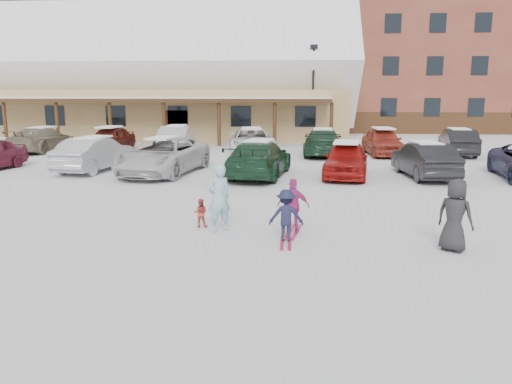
# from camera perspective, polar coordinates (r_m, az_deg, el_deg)

# --- Properties ---
(ground) EXTENTS (160.00, 160.00, 0.00)m
(ground) POSITION_cam_1_polar(r_m,az_deg,el_deg) (11.94, -1.81, -5.64)
(ground) COLOR white
(ground) RESTS_ON ground
(forested_hillside) EXTENTS (300.00, 70.00, 38.00)m
(forested_hillside) POSITION_cam_1_polar(r_m,az_deg,el_deg) (97.59, 3.79, 20.59)
(forested_hillside) COLOR black
(forested_hillside) RESTS_ON ground
(day_lodge) EXTENTS (29.12, 12.50, 10.38)m
(day_lodge) POSITION_cam_1_polar(r_m,az_deg,el_deg) (40.61, -10.50, 11.90)
(day_lodge) COLOR tan
(day_lodge) RESTS_ON ground
(alpine_hotel) EXTENTS (31.48, 14.01, 21.48)m
(alpine_hotel) POSITION_cam_1_polar(r_m,az_deg,el_deg) (51.29, 19.89, 16.55)
(alpine_hotel) COLOR brown
(alpine_hotel) RESTS_ON ground
(lamp_post) EXTENTS (0.50, 0.25, 6.59)m
(lamp_post) POSITION_cam_1_polar(r_m,az_deg,el_deg) (35.21, 6.54, 11.72)
(lamp_post) COLOR black
(lamp_post) RESTS_ON ground
(conifer_2) EXTENTS (5.28, 5.28, 12.24)m
(conifer_2) POSITION_cam_1_polar(r_m,az_deg,el_deg) (61.90, -26.76, 13.36)
(conifer_2) COLOR black
(conifer_2) RESTS_ON ground
(conifer_3) EXTENTS (3.96, 3.96, 9.18)m
(conifer_3) POSITION_cam_1_polar(r_m,az_deg,el_deg) (55.57, 9.49, 12.98)
(conifer_3) COLOR black
(conifer_3) RESTS_ON ground
(adult_skier) EXTENTS (0.76, 0.69, 1.74)m
(adult_skier) POSITION_cam_1_polar(r_m,az_deg,el_deg) (12.56, -4.27, -0.71)
(adult_skier) COLOR #97C0D1
(adult_skier) RESTS_ON ground
(toddler_red) EXTENTS (0.37, 0.29, 0.76)m
(toddler_red) POSITION_cam_1_polar(r_m,az_deg,el_deg) (13.14, -6.36, -2.39)
(toddler_red) COLOR #B33E33
(toddler_red) RESTS_ON ground
(child_navy) EXTENTS (0.82, 0.47, 1.26)m
(child_navy) POSITION_cam_1_polar(r_m,az_deg,el_deg) (11.76, 3.46, -2.73)
(child_navy) COLOR #1A1C39
(child_navy) RESTS_ON ground
(skis_child_navy) EXTENTS (0.20, 1.40, 0.03)m
(skis_child_navy) POSITION_cam_1_polar(r_m,az_deg,el_deg) (11.92, 3.43, -5.61)
(skis_child_navy) COLOR #AC183E
(skis_child_navy) RESTS_ON ground
(child_magenta) EXTENTS (0.85, 0.46, 1.39)m
(child_magenta) POSITION_cam_1_polar(r_m,az_deg,el_deg) (12.50, 4.29, -1.59)
(child_magenta) COLOR #BC3382
(child_magenta) RESTS_ON ground
(skis_child_magenta) EXTENTS (0.41, 1.41, 0.03)m
(skis_child_magenta) POSITION_cam_1_polar(r_m,az_deg,el_deg) (12.67, 4.24, -4.58)
(skis_child_magenta) COLOR #AC183E
(skis_child_magenta) RESTS_ON ground
(bystander_dark) EXTENTS (0.95, 0.91, 1.64)m
(bystander_dark) POSITION_cam_1_polar(r_m,az_deg,el_deg) (11.87, 21.79, -2.48)
(bystander_dark) COLOR #252527
(bystander_dark) RESTS_ON ground
(parked_car_1) EXTENTS (2.32, 4.76, 1.50)m
(parked_car_1) POSITION_cam_1_polar(r_m,az_deg,el_deg) (23.45, -17.98, 4.15)
(parked_car_1) COLOR #AFB1B5
(parked_car_1) RESTS_ON ground
(parked_car_2) EXTENTS (3.48, 5.95, 1.56)m
(parked_car_2) POSITION_cam_1_polar(r_m,az_deg,el_deg) (21.88, -10.54, 4.10)
(parked_car_2) COLOR silver
(parked_car_2) RESTS_ON ground
(parked_car_3) EXTENTS (2.79, 5.41, 1.50)m
(parked_car_3) POSITION_cam_1_polar(r_m,az_deg,el_deg) (20.77, 0.38, 3.83)
(parked_car_3) COLOR #193D26
(parked_car_3) RESTS_ON ground
(parked_car_4) EXTENTS (2.34, 4.49, 1.46)m
(parked_car_4) POSITION_cam_1_polar(r_m,az_deg,el_deg) (21.03, 10.24, 3.69)
(parked_car_4) COLOR #A91713
(parked_car_4) RESTS_ON ground
(parked_car_5) EXTENTS (1.95, 4.52, 1.45)m
(parked_car_5) POSITION_cam_1_polar(r_m,az_deg,el_deg) (21.70, 18.70, 3.49)
(parked_car_5) COLOR black
(parked_car_5) RESTS_ON ground
(parked_car_7) EXTENTS (2.45, 5.09, 1.43)m
(parked_car_7) POSITION_cam_1_polar(r_m,az_deg,el_deg) (32.00, -23.17, 5.54)
(parked_car_7) COLOR gray
(parked_car_7) RESTS_ON ground
(parked_car_8) EXTENTS (2.11, 4.46, 1.47)m
(parked_car_8) POSITION_cam_1_polar(r_m,az_deg,el_deg) (30.41, -16.39, 5.78)
(parked_car_8) COLOR #581A14
(parked_car_8) RESTS_ON ground
(parked_car_9) EXTENTS (1.90, 4.74, 1.53)m
(parked_car_9) POSITION_cam_1_polar(r_m,az_deg,el_deg) (29.70, -9.00, 6.03)
(parked_car_9) COLOR #B3B2B8
(parked_car_9) RESTS_ON ground
(parked_car_10) EXTENTS (3.16, 5.60, 1.48)m
(parked_car_10) POSITION_cam_1_polar(r_m,az_deg,el_deg) (28.06, -0.53, 5.80)
(parked_car_10) COLOR white
(parked_car_10) RESTS_ON ground
(parked_car_11) EXTENTS (2.35, 5.15, 1.46)m
(parked_car_11) POSITION_cam_1_polar(r_m,az_deg,el_deg) (27.91, 7.63, 5.66)
(parked_car_11) COLOR #1B3A25
(parked_car_11) RESTS_ON ground
(parked_car_12) EXTENTS (2.02, 4.50, 1.50)m
(parked_car_12) POSITION_cam_1_polar(r_m,az_deg,el_deg) (28.68, 14.28, 5.60)
(parked_car_12) COLOR #AC392A
(parked_car_12) RESTS_ON ground
(parked_car_13) EXTENTS (2.10, 4.60, 1.46)m
(parked_car_13) POSITION_cam_1_polar(r_m,az_deg,el_deg) (30.01, 22.09, 5.32)
(parked_car_13) COLOR black
(parked_car_13) RESTS_ON ground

